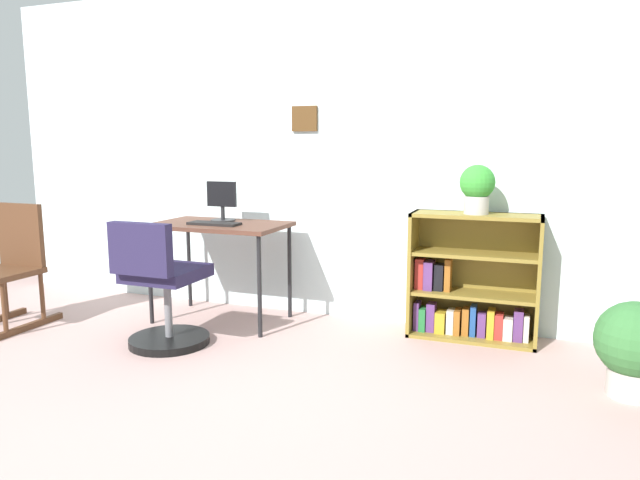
% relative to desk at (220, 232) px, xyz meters
% --- Properties ---
extents(ground_plane, '(6.24, 6.24, 0.00)m').
position_rel_desk_xyz_m(ground_plane, '(0.41, -1.69, -0.67)').
color(ground_plane, '#B7948E').
extents(wall_back, '(5.20, 0.12, 2.49)m').
position_rel_desk_xyz_m(wall_back, '(0.41, 0.46, 0.58)').
color(wall_back, silver).
rests_on(wall_back, ground_plane).
extents(desk, '(0.96, 0.58, 0.73)m').
position_rel_desk_xyz_m(desk, '(0.00, 0.00, 0.00)').
color(desk, brown).
rests_on(desk, ground_plane).
extents(monitor, '(0.24, 0.18, 0.30)m').
position_rel_desk_xyz_m(monitor, '(-0.03, 0.10, 0.21)').
color(monitor, '#262628').
rests_on(monitor, desk).
extents(keyboard, '(0.38, 0.14, 0.02)m').
position_rel_desk_xyz_m(keyboard, '(0.01, -0.10, 0.07)').
color(keyboard, black).
rests_on(keyboard, desk).
extents(office_chair, '(0.52, 0.55, 0.83)m').
position_rel_desk_xyz_m(office_chair, '(-0.06, -0.64, -0.31)').
color(office_chair, black).
rests_on(office_chair, ground_plane).
extents(rocking_chair, '(0.42, 0.64, 0.88)m').
position_rel_desk_xyz_m(rocking_chair, '(-1.35, -0.63, -0.22)').
color(rocking_chair, '#53321E').
rests_on(rocking_chair, ground_plane).
extents(bookshelf_low, '(0.84, 0.30, 0.85)m').
position_rel_desk_xyz_m(bookshelf_low, '(1.77, 0.26, -0.30)').
color(bookshelf_low, olive).
rests_on(bookshelf_low, ground_plane).
extents(potted_plant_on_shelf, '(0.23, 0.23, 0.32)m').
position_rel_desk_xyz_m(potted_plant_on_shelf, '(1.79, 0.21, 0.36)').
color(potted_plant_on_shelf, '#B7B2A8').
rests_on(potted_plant_on_shelf, bookshelf_low).
extents(potted_plant_floor, '(0.40, 0.40, 0.50)m').
position_rel_desk_xyz_m(potted_plant_floor, '(2.66, -0.42, -0.39)').
color(potted_plant_floor, '#B7B2A8').
rests_on(potted_plant_floor, ground_plane).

